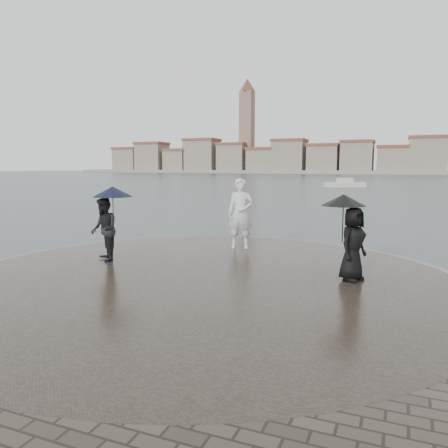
% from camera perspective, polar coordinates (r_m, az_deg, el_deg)
% --- Properties ---
extents(ground, '(400.00, 400.00, 0.00)m').
position_cam_1_polar(ground, '(7.63, -14.42, -15.41)').
color(ground, '#2B3835').
rests_on(ground, ground).
extents(kerb_ring, '(12.50, 12.50, 0.32)m').
position_cam_1_polar(kerb_ring, '(10.42, -2.76, -7.93)').
color(kerb_ring, gray).
rests_on(kerb_ring, ground).
extents(quay_tip, '(11.90, 11.90, 0.36)m').
position_cam_1_polar(quay_tip, '(10.41, -2.76, -7.82)').
color(quay_tip, '#2D261E').
rests_on(quay_tip, ground).
extents(statue, '(0.92, 0.74, 2.21)m').
position_cam_1_polar(statue, '(13.70, 2.18, 1.38)').
color(statue, silver).
rests_on(statue, quay_tip).
extents(visitor_left, '(1.34, 1.18, 2.04)m').
position_cam_1_polar(visitor_left, '(12.27, -15.14, 0.55)').
color(visitor_left, black).
rests_on(visitor_left, quay_tip).
extents(visitor_right, '(1.17, 1.10, 1.95)m').
position_cam_1_polar(visitor_right, '(10.26, 16.16, -0.99)').
color(visitor_right, black).
rests_on(visitor_right, quay_tip).
extents(far_skyline, '(260.00, 20.00, 37.00)m').
position_cam_1_polar(far_skyline, '(166.64, 18.99, 8.13)').
color(far_skyline, gray).
rests_on(far_skyline, ground).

